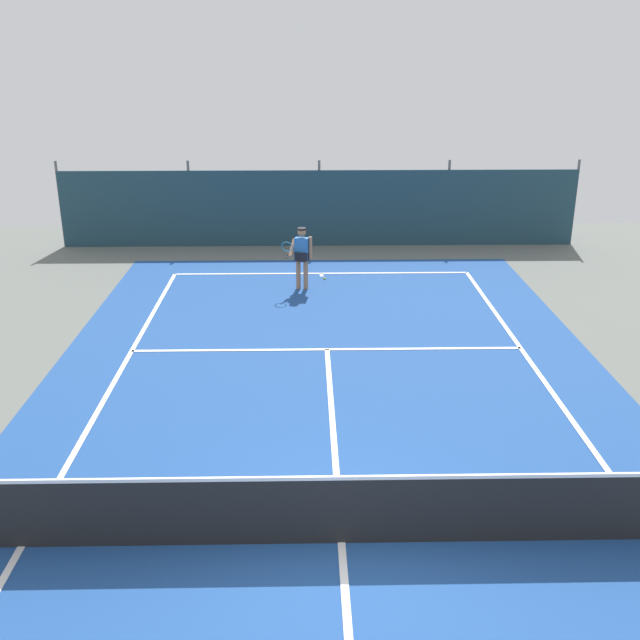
# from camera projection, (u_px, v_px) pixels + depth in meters

# --- Properties ---
(ground_plane) EXTENTS (36.00, 36.00, 0.00)m
(ground_plane) POSITION_uv_depth(u_px,v_px,m) (341.00, 543.00, 9.48)
(ground_plane) COLOR slate
(court_surface) EXTENTS (11.02, 26.60, 0.01)m
(court_surface) POSITION_uv_depth(u_px,v_px,m) (341.00, 542.00, 9.48)
(court_surface) COLOR #1E478C
(court_surface) RESTS_ON ground
(tennis_net) EXTENTS (10.12, 0.10, 1.10)m
(tennis_net) POSITION_uv_depth(u_px,v_px,m) (342.00, 509.00, 9.30)
(tennis_net) COLOR black
(tennis_net) RESTS_ON ground
(back_fence) EXTENTS (16.30, 0.98, 2.70)m
(back_fence) POSITION_uv_depth(u_px,v_px,m) (319.00, 222.00, 23.74)
(back_fence) COLOR #1E3D4C
(back_fence) RESTS_ON ground
(tennis_player) EXTENTS (0.80, 0.68, 1.64)m
(tennis_player) POSITION_uv_depth(u_px,v_px,m) (302.00, 254.00, 19.00)
(tennis_player) COLOR #9E7051
(tennis_player) RESTS_ON ground
(tennis_ball_near_player) EXTENTS (0.07, 0.07, 0.07)m
(tennis_ball_near_player) POSITION_uv_depth(u_px,v_px,m) (324.00, 278.00, 20.10)
(tennis_ball_near_player) COLOR #CCDB33
(tennis_ball_near_player) RESTS_ON ground
(parked_car) EXTENTS (2.40, 4.39, 1.68)m
(parked_car) POSITION_uv_depth(u_px,v_px,m) (287.00, 202.00, 25.78)
(parked_car) COLOR navy
(parked_car) RESTS_ON ground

